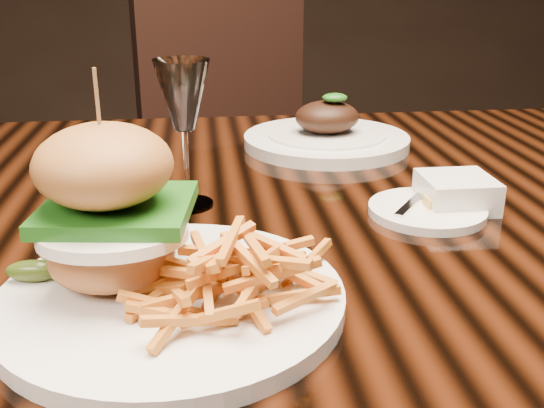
{
  "coord_description": "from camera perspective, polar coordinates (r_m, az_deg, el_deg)",
  "views": [
    {
      "loc": [
        -0.1,
        -0.71,
        1.01
      ],
      "look_at": [
        -0.03,
        -0.17,
        0.81
      ],
      "focal_mm": 42.0,
      "sensor_mm": 36.0,
      "label": 1
    }
  ],
  "objects": [
    {
      "name": "burger_plate",
      "position": [
        0.52,
        -10.09,
        -4.21
      ],
      "size": [
        0.28,
        0.28,
        0.19
      ],
      "rotation": [
        0.0,
        0.0,
        -0.34
      ],
      "color": "white",
      "rests_on": "dining_table"
    },
    {
      "name": "dining_table",
      "position": [
        0.79,
        1.01,
        -4.81
      ],
      "size": [
        1.6,
        0.9,
        0.75
      ],
      "color": "black",
      "rests_on": "ground"
    },
    {
      "name": "wine_glass",
      "position": [
        0.71,
        -7.97,
        9.13
      ],
      "size": [
        0.06,
        0.06,
        0.17
      ],
      "color": "white",
      "rests_on": "dining_table"
    },
    {
      "name": "ramekin",
      "position": [
        0.76,
        16.2,
        1.01
      ],
      "size": [
        0.1,
        0.1,
        0.04
      ],
      "primitive_type": "cube",
      "rotation": [
        0.0,
        0.0,
        -0.34
      ],
      "color": "white",
      "rests_on": "dining_table"
    },
    {
      "name": "far_dish",
      "position": [
        0.98,
        4.9,
        6.07
      ],
      "size": [
        0.25,
        0.25,
        0.08
      ],
      "rotation": [
        0.0,
        0.0,
        -0.4
      ],
      "color": "white",
      "rests_on": "dining_table"
    },
    {
      "name": "chair_far",
      "position": [
        1.66,
        -2.76,
        4.09
      ],
      "size": [
        0.59,
        0.59,
        0.95
      ],
      "rotation": [
        0.0,
        0.0,
        0.34
      ],
      "color": "black",
      "rests_on": "ground"
    },
    {
      "name": "side_saucer",
      "position": [
        0.73,
        13.72,
        -0.53
      ],
      "size": [
        0.13,
        0.13,
        0.02
      ],
      "rotation": [
        0.0,
        0.0,
        0.41
      ],
      "color": "white",
      "rests_on": "dining_table"
    }
  ]
}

